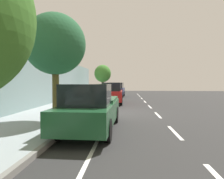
{
  "coord_description": "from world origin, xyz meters",
  "views": [
    {
      "loc": [
        -0.53,
        13.12,
        2.02
      ],
      "look_at": [
        1.24,
        -11.48,
        1.11
      ],
      "focal_mm": 31.62,
      "sensor_mm": 36.0,
      "label": 1
    }
  ],
  "objects_px": {
    "parked_pickup_green_mid": "(91,109)",
    "street_tree_near_cyclist": "(103,74)",
    "parked_suv_red_second": "(112,93)",
    "fire_hydrant": "(95,98)",
    "parked_suv_dark_blue_nearest": "(117,89)",
    "cyclist_with_backpack": "(108,91)",
    "street_tree_mid_block": "(55,45)",
    "bicycle_at_curb": "(109,96)"
  },
  "relations": [
    {
      "from": "parked_pickup_green_mid",
      "to": "street_tree_mid_block",
      "type": "relative_size",
      "value": 1.04
    },
    {
      "from": "parked_suv_red_second",
      "to": "parked_pickup_green_mid",
      "type": "bearing_deg",
      "value": 89.25
    },
    {
      "from": "bicycle_at_curb",
      "to": "parked_suv_red_second",
      "type": "bearing_deg",
      "value": 98.26
    },
    {
      "from": "street_tree_mid_block",
      "to": "fire_hydrant",
      "type": "bearing_deg",
      "value": -93.61
    },
    {
      "from": "parked_suv_dark_blue_nearest",
      "to": "fire_hydrant",
      "type": "relative_size",
      "value": 5.7
    },
    {
      "from": "cyclist_with_backpack",
      "to": "street_tree_near_cyclist",
      "type": "relative_size",
      "value": 0.37
    },
    {
      "from": "street_tree_near_cyclist",
      "to": "street_tree_mid_block",
      "type": "height_order",
      "value": "street_tree_mid_block"
    },
    {
      "from": "parked_pickup_green_mid",
      "to": "fire_hydrant",
      "type": "bearing_deg",
      "value": -81.71
    },
    {
      "from": "parked_suv_dark_blue_nearest",
      "to": "bicycle_at_curb",
      "type": "distance_m",
      "value": 4.46
    },
    {
      "from": "parked_pickup_green_mid",
      "to": "street_tree_near_cyclist",
      "type": "height_order",
      "value": "street_tree_near_cyclist"
    },
    {
      "from": "parked_suv_red_second",
      "to": "street_tree_mid_block",
      "type": "xyz_separation_m",
      "value": [
        2.09,
        9.25,
        2.81
      ]
    },
    {
      "from": "fire_hydrant",
      "to": "street_tree_mid_block",
      "type": "bearing_deg",
      "value": 86.39
    },
    {
      "from": "bicycle_at_curb",
      "to": "fire_hydrant",
      "type": "xyz_separation_m",
      "value": [
        0.89,
        5.31,
        0.21
      ]
    },
    {
      "from": "bicycle_at_curb",
      "to": "fire_hydrant",
      "type": "height_order",
      "value": "fire_hydrant"
    },
    {
      "from": "bicycle_at_curb",
      "to": "street_tree_near_cyclist",
      "type": "xyz_separation_m",
      "value": [
        1.43,
        -5.43,
        2.87
      ]
    },
    {
      "from": "cyclist_with_backpack",
      "to": "bicycle_at_curb",
      "type": "bearing_deg",
      "value": 116.42
    },
    {
      "from": "parked_suv_dark_blue_nearest",
      "to": "parked_pickup_green_mid",
      "type": "distance_m",
      "value": 19.39
    },
    {
      "from": "parked_suv_red_second",
      "to": "parked_pickup_green_mid",
      "type": "height_order",
      "value": "parked_suv_red_second"
    },
    {
      "from": "parked_suv_dark_blue_nearest",
      "to": "parked_suv_red_second",
      "type": "distance_m",
      "value": 8.9
    },
    {
      "from": "parked_pickup_green_mid",
      "to": "parked_suv_red_second",
      "type": "bearing_deg",
      "value": -90.75
    },
    {
      "from": "parked_suv_red_second",
      "to": "fire_hydrant",
      "type": "relative_size",
      "value": 5.63
    },
    {
      "from": "cyclist_with_backpack",
      "to": "parked_pickup_green_mid",
      "type": "bearing_deg",
      "value": 92.77
    },
    {
      "from": "parked_pickup_green_mid",
      "to": "cyclist_with_backpack",
      "type": "distance_m",
      "value": 15.51
    },
    {
      "from": "parked_suv_dark_blue_nearest",
      "to": "parked_pickup_green_mid",
      "type": "bearing_deg",
      "value": 89.41
    },
    {
      "from": "street_tree_mid_block",
      "to": "fire_hydrant",
      "type": "xyz_separation_m",
      "value": [
        -0.54,
        -8.48,
        -3.24
      ]
    },
    {
      "from": "parked_pickup_green_mid",
      "to": "bicycle_at_curb",
      "type": "distance_m",
      "value": 15.06
    },
    {
      "from": "fire_hydrant",
      "to": "parked_suv_dark_blue_nearest",
      "type": "bearing_deg",
      "value": -99.5
    },
    {
      "from": "cyclist_with_backpack",
      "to": "street_tree_mid_block",
      "type": "height_order",
      "value": "street_tree_mid_block"
    },
    {
      "from": "parked_suv_red_second",
      "to": "bicycle_at_curb",
      "type": "xyz_separation_m",
      "value": [
        0.66,
        -4.55,
        -0.64
      ]
    },
    {
      "from": "parked_pickup_green_mid",
      "to": "cyclist_with_backpack",
      "type": "bearing_deg",
      "value": -87.23
    },
    {
      "from": "street_tree_near_cyclist",
      "to": "fire_hydrant",
      "type": "distance_m",
      "value": 11.08
    },
    {
      "from": "parked_pickup_green_mid",
      "to": "street_tree_near_cyclist",
      "type": "distance_m",
      "value": 20.7
    },
    {
      "from": "parked_suv_red_second",
      "to": "cyclist_with_backpack",
      "type": "distance_m",
      "value": 5.08
    },
    {
      "from": "parked_suv_dark_blue_nearest",
      "to": "cyclist_with_backpack",
      "type": "xyz_separation_m",
      "value": [
        0.95,
        3.89,
        -0.04
      ]
    },
    {
      "from": "cyclist_with_backpack",
      "to": "street_tree_mid_block",
      "type": "relative_size",
      "value": 0.32
    },
    {
      "from": "parked_pickup_green_mid",
      "to": "street_tree_near_cyclist",
      "type": "relative_size",
      "value": 1.22
    },
    {
      "from": "parked_suv_red_second",
      "to": "parked_pickup_green_mid",
      "type": "distance_m",
      "value": 10.49
    },
    {
      "from": "cyclist_with_backpack",
      "to": "fire_hydrant",
      "type": "relative_size",
      "value": 1.94
    },
    {
      "from": "parked_suv_dark_blue_nearest",
      "to": "street_tree_mid_block",
      "type": "xyz_separation_m",
      "value": [
        2.15,
        18.15,
        2.81
      ]
    },
    {
      "from": "parked_suv_red_second",
      "to": "fire_hydrant",
      "type": "bearing_deg",
      "value": 26.14
    },
    {
      "from": "street_tree_mid_block",
      "to": "street_tree_near_cyclist",
      "type": "bearing_deg",
      "value": -90.0
    },
    {
      "from": "street_tree_near_cyclist",
      "to": "street_tree_mid_block",
      "type": "bearing_deg",
      "value": 90.0
    }
  ]
}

